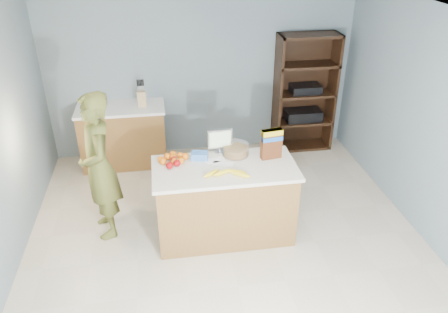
{
  "coord_description": "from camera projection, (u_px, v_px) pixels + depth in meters",
  "views": [
    {
      "loc": [
        -0.64,
        -3.71,
        3.26
      ],
      "look_at": [
        0.0,
        0.35,
        1.0
      ],
      "focal_mm": 35.0,
      "sensor_mm": 36.0,
      "label": 1
    }
  ],
  "objects": [
    {
      "name": "blue_carton",
      "position": [
        199.0,
        156.0,
        4.83
      ],
      "size": [
        0.2,
        0.15,
        0.08
      ],
      "primitive_type": "cube",
      "rotation": [
        0.0,
        0.0,
        -0.2
      ],
      "color": "blue",
      "rests_on": "counter_peninsula"
    },
    {
      "name": "cereal_box",
      "position": [
        272.0,
        142.0,
        4.77
      ],
      "size": [
        0.24,
        0.12,
        0.34
      ],
      "color": "#592B14",
      "rests_on": "counter_peninsula"
    },
    {
      "name": "oranges",
      "position": [
        173.0,
        158.0,
        4.78
      ],
      "size": [
        0.35,
        0.24,
        0.08
      ],
      "color": "orange",
      "rests_on": "counter_peninsula"
    },
    {
      "name": "floor",
      "position": [
        229.0,
        250.0,
        4.86
      ],
      "size": [
        4.5,
        5.0,
        0.02
      ],
      "primitive_type": "cube",
      "color": "beige",
      "rests_on": "ground"
    },
    {
      "name": "person",
      "position": [
        99.0,
        167.0,
        4.77
      ],
      "size": [
        0.56,
        0.71,
        1.71
      ],
      "primitive_type": "imported",
      "rotation": [
        0.0,
        0.0,
        -1.31
      ],
      "color": "brown",
      "rests_on": "ground"
    },
    {
      "name": "knife_block",
      "position": [
        142.0,
        98.0,
        6.14
      ],
      "size": [
        0.12,
        0.1,
        0.31
      ],
      "color": "tan",
      "rests_on": "back_cabinet"
    },
    {
      "name": "bananas",
      "position": [
        228.0,
        173.0,
        4.53
      ],
      "size": [
        0.5,
        0.23,
        0.05
      ],
      "color": "yellow",
      "rests_on": "counter_peninsula"
    },
    {
      "name": "back_cabinet",
      "position": [
        124.0,
        135.0,
        6.39
      ],
      "size": [
        1.24,
        0.62,
        0.9
      ],
      "color": "brown",
      "rests_on": "ground"
    },
    {
      "name": "counter_peninsula",
      "position": [
        225.0,
        204.0,
        4.92
      ],
      "size": [
        1.56,
        0.76,
        0.9
      ],
      "color": "brown",
      "rests_on": "ground"
    },
    {
      "name": "walls",
      "position": [
        230.0,
        113.0,
        4.07
      ],
      "size": [
        4.52,
        5.02,
        2.51
      ],
      "color": "slate",
      "rests_on": "ground"
    },
    {
      "name": "tv",
      "position": [
        220.0,
        140.0,
        4.9
      ],
      "size": [
        0.28,
        0.12,
        0.28
      ],
      "color": "silver",
      "rests_on": "counter_peninsula"
    },
    {
      "name": "apples",
      "position": [
        173.0,
        163.0,
        4.69
      ],
      "size": [
        0.16,
        0.19,
        0.08
      ],
      "color": "#93080B",
      "rests_on": "counter_peninsula"
    },
    {
      "name": "envelopes",
      "position": [
        219.0,
        162.0,
        4.78
      ],
      "size": [
        0.32,
        0.26,
        0.0
      ],
      "color": "white",
      "rests_on": "counter_peninsula"
    },
    {
      "name": "shelving_unit",
      "position": [
        304.0,
        95.0,
        6.69
      ],
      "size": [
        0.9,
        0.4,
        1.8
      ],
      "color": "black",
      "rests_on": "ground"
    },
    {
      "name": "salad_bowl",
      "position": [
        236.0,
        150.0,
        4.9
      ],
      "size": [
        0.3,
        0.3,
        0.13
      ],
      "color": "#267219",
      "rests_on": "counter_peninsula"
    }
  ]
}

